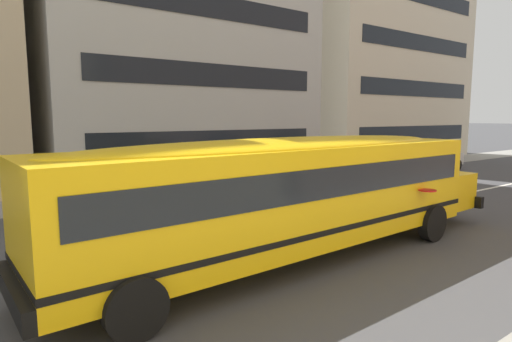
{
  "coord_description": "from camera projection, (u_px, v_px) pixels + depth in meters",
  "views": [
    {
      "loc": [
        -4.79,
        -8.77,
        3.14
      ],
      "look_at": [
        0.94,
        -0.96,
        1.9
      ],
      "focal_mm": 29.77,
      "sensor_mm": 36.0,
      "label": 1
    }
  ],
  "objects": [
    {
      "name": "apartment_block_far_right",
      "position": [
        366.0,
        32.0,
        33.72
      ],
      "size": [
        14.88,
        9.84,
        19.7
      ],
      "color": "beige",
      "rests_on": "ground_plane"
    },
    {
      "name": "sidewalk_far",
      "position": [
        104.0,
        198.0,
        16.44
      ],
      "size": [
        120.0,
        3.0,
        0.01
      ],
      "primitive_type": "cube",
      "color": "gray",
      "rests_on": "ground_plane"
    },
    {
      "name": "school_bus",
      "position": [
        295.0,
        188.0,
        9.25
      ],
      "size": [
        12.13,
        2.89,
        2.7
      ],
      "rotation": [
        0.0,
        0.0,
        0.03
      ],
      "color": "yellow",
      "rests_on": "ground_plane"
    },
    {
      "name": "lane_centreline",
      "position": [
        201.0,
        248.0,
        10.22
      ],
      "size": [
        110.0,
        0.16,
        0.01
      ],
      "primitive_type": "cube",
      "color": "silver",
      "rests_on": "ground_plane"
    },
    {
      "name": "parked_car_maroon_by_lamppost",
      "position": [
        367.0,
        162.0,
        21.72
      ],
      "size": [
        3.92,
        1.93,
        1.64
      ],
      "rotation": [
        0.0,
        0.0,
        0.01
      ],
      "color": "maroon",
      "rests_on": "ground_plane"
    },
    {
      "name": "ground_plane",
      "position": [
        201.0,
        248.0,
        10.23
      ],
      "size": [
        400.0,
        400.0,
        0.0
      ],
      "primitive_type": "plane",
      "color": "#424244"
    },
    {
      "name": "parked_car_white_by_entrance",
      "position": [
        432.0,
        156.0,
        24.79
      ],
      "size": [
        3.94,
        1.95,
        1.64
      ],
      "rotation": [
        0.0,
        0.0,
        0.02
      ],
      "color": "silver",
      "rests_on": "ground_plane"
    }
  ]
}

